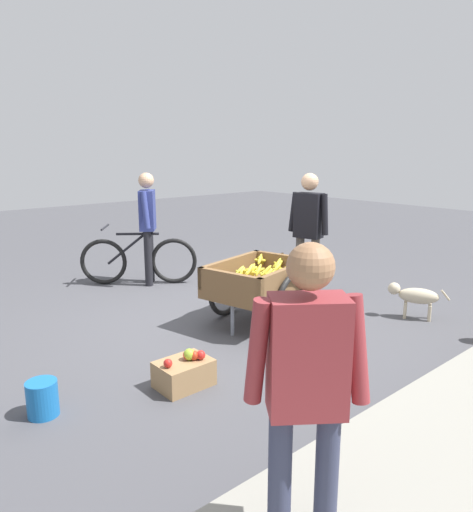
{
  "coord_description": "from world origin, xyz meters",
  "views": [
    {
      "loc": [
        3.29,
        4.07,
        1.92
      ],
      "look_at": [
        -0.09,
        0.14,
        0.75
      ],
      "focal_mm": 33.69,
      "sensor_mm": 36.0,
      "label": 1
    }
  ],
  "objects_px": {
    "vendor_person": "(308,225)",
    "dog": "(415,296)",
    "fruit_cart": "(258,284)",
    "bicycle": "(139,260)",
    "cyclist_person": "(148,219)",
    "apple_crate": "(184,372)",
    "bystander_person": "(307,381)",
    "plastic_bucket": "(42,399)"
  },
  "relations": [
    {
      "from": "fruit_cart",
      "to": "bicycle",
      "type": "bearing_deg",
      "value": -84.57
    },
    {
      "from": "dog",
      "to": "plastic_bucket",
      "type": "xyz_separation_m",
      "value": [
        3.97,
        -0.69,
        -0.14
      ]
    },
    {
      "from": "dog",
      "to": "bystander_person",
      "type": "relative_size",
      "value": 0.4
    },
    {
      "from": "plastic_bucket",
      "to": "bicycle",
      "type": "bearing_deg",
      "value": -130.93
    },
    {
      "from": "fruit_cart",
      "to": "vendor_person",
      "type": "height_order",
      "value": "vendor_person"
    },
    {
      "from": "fruit_cart",
      "to": "dog",
      "type": "distance_m",
      "value": 1.81
    },
    {
      "from": "cyclist_person",
      "to": "apple_crate",
      "type": "bearing_deg",
      "value": 64.29
    },
    {
      "from": "bicycle",
      "to": "apple_crate",
      "type": "xyz_separation_m",
      "value": [
        1.26,
        2.96,
        -0.23
      ]
    },
    {
      "from": "fruit_cart",
      "to": "dog",
      "type": "relative_size",
      "value": 2.93
    },
    {
      "from": "bicycle",
      "to": "bystander_person",
      "type": "height_order",
      "value": "bystander_person"
    },
    {
      "from": "fruit_cart",
      "to": "bystander_person",
      "type": "relative_size",
      "value": 1.16
    },
    {
      "from": "plastic_bucket",
      "to": "apple_crate",
      "type": "xyz_separation_m",
      "value": [
        -1.04,
        0.31,
        -0.01
      ]
    },
    {
      "from": "dog",
      "to": "bicycle",
      "type": "bearing_deg",
      "value": -63.44
    },
    {
      "from": "fruit_cart",
      "to": "cyclist_person",
      "type": "relative_size",
      "value": 1.12
    },
    {
      "from": "fruit_cart",
      "to": "bicycle",
      "type": "height_order",
      "value": "bicycle"
    },
    {
      "from": "apple_crate",
      "to": "bicycle",
      "type": "bearing_deg",
      "value": -113.05
    },
    {
      "from": "fruit_cart",
      "to": "apple_crate",
      "type": "xyz_separation_m",
      "value": [
        1.48,
        0.69,
        -0.32
      ]
    },
    {
      "from": "fruit_cart",
      "to": "plastic_bucket",
      "type": "height_order",
      "value": "fruit_cart"
    },
    {
      "from": "bicycle",
      "to": "cyclist_person",
      "type": "height_order",
      "value": "cyclist_person"
    },
    {
      "from": "bicycle",
      "to": "dog",
      "type": "height_order",
      "value": "bicycle"
    },
    {
      "from": "bicycle",
      "to": "cyclist_person",
      "type": "xyz_separation_m",
      "value": [
        -0.12,
        0.09,
        0.6
      ]
    },
    {
      "from": "cyclist_person",
      "to": "apple_crate",
      "type": "relative_size",
      "value": 3.61
    },
    {
      "from": "vendor_person",
      "to": "cyclist_person",
      "type": "height_order",
      "value": "vendor_person"
    },
    {
      "from": "fruit_cart",
      "to": "bystander_person",
      "type": "distance_m",
      "value": 3.21
    },
    {
      "from": "cyclist_person",
      "to": "bystander_person",
      "type": "distance_m",
      "value": 5.01
    },
    {
      "from": "dog",
      "to": "plastic_bucket",
      "type": "relative_size",
      "value": 2.29
    },
    {
      "from": "cyclist_person",
      "to": "apple_crate",
      "type": "distance_m",
      "value": 3.29
    },
    {
      "from": "apple_crate",
      "to": "cyclist_person",
      "type": "bearing_deg",
      "value": -115.71
    },
    {
      "from": "cyclist_person",
      "to": "bystander_person",
      "type": "xyz_separation_m",
      "value": [
        1.92,
        4.63,
        -0.03
      ]
    },
    {
      "from": "cyclist_person",
      "to": "dog",
      "type": "xyz_separation_m",
      "value": [
        -1.55,
        3.25,
        -0.68
      ]
    },
    {
      "from": "fruit_cart",
      "to": "cyclist_person",
      "type": "height_order",
      "value": "cyclist_person"
    },
    {
      "from": "bicycle",
      "to": "plastic_bucket",
      "type": "height_order",
      "value": "bicycle"
    },
    {
      "from": "fruit_cart",
      "to": "bystander_person",
      "type": "bearing_deg",
      "value": 50.54
    },
    {
      "from": "vendor_person",
      "to": "cyclist_person",
      "type": "distance_m",
      "value": 2.27
    },
    {
      "from": "bicycle",
      "to": "plastic_bucket",
      "type": "relative_size",
      "value": 5.1
    },
    {
      "from": "bystander_person",
      "to": "apple_crate",
      "type": "bearing_deg",
      "value": -107.06
    },
    {
      "from": "bicycle",
      "to": "cyclist_person",
      "type": "relative_size",
      "value": 0.85
    },
    {
      "from": "fruit_cart",
      "to": "vendor_person",
      "type": "xyz_separation_m",
      "value": [
        -1.11,
        -0.26,
        0.53
      ]
    },
    {
      "from": "plastic_bucket",
      "to": "fruit_cart",
      "type": "bearing_deg",
      "value": -171.39
    },
    {
      "from": "apple_crate",
      "to": "bystander_person",
      "type": "xyz_separation_m",
      "value": [
        0.54,
        1.76,
        0.79
      ]
    },
    {
      "from": "plastic_bucket",
      "to": "vendor_person",
      "type": "bearing_deg",
      "value": -170.01
    },
    {
      "from": "vendor_person",
      "to": "dog",
      "type": "bearing_deg",
      "value": 104.42
    }
  ]
}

